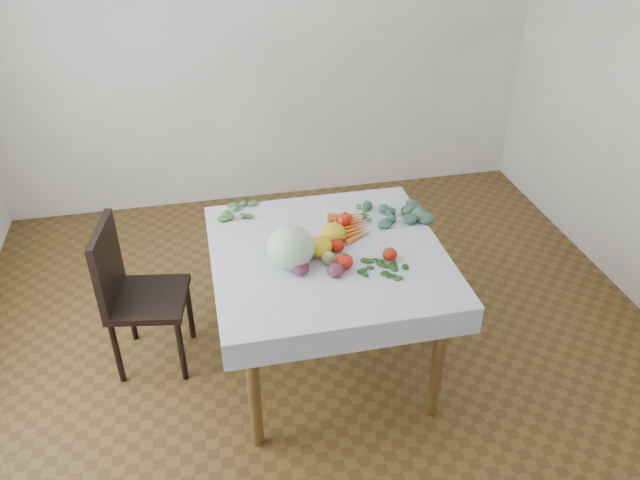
% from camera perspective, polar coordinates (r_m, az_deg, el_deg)
% --- Properties ---
extents(ground, '(4.00, 4.00, 0.00)m').
position_cam_1_polar(ground, '(3.52, 0.64, -11.32)').
color(ground, brown).
extents(back_wall, '(4.00, 0.04, 2.70)m').
position_cam_1_polar(back_wall, '(4.62, -5.07, 19.09)').
color(back_wall, white).
rests_on(back_wall, ground).
extents(table, '(1.00, 1.00, 0.75)m').
position_cam_1_polar(table, '(3.09, 0.71, -2.64)').
color(table, brown).
rests_on(table, ground).
extents(tablecloth, '(1.12, 1.12, 0.01)m').
position_cam_1_polar(tablecloth, '(3.04, 0.73, -1.12)').
color(tablecloth, white).
rests_on(tablecloth, table).
extents(chair, '(0.45, 0.45, 0.86)m').
position_cam_1_polar(chair, '(3.38, -16.89, -4.22)').
color(chair, black).
rests_on(chair, ground).
extents(cabbage, '(0.30, 0.30, 0.20)m').
position_cam_1_polar(cabbage, '(2.89, -2.67, -0.66)').
color(cabbage, beige).
rests_on(cabbage, tablecloth).
extents(tomato_a, '(0.08, 0.08, 0.07)m').
position_cam_1_polar(tomato_a, '(3.22, 2.28, 1.88)').
color(tomato_a, red).
rests_on(tomato_a, tablecloth).
extents(tomato_b, '(0.08, 0.08, 0.07)m').
position_cam_1_polar(tomato_b, '(3.02, 1.55, -0.48)').
color(tomato_b, red).
rests_on(tomato_b, tablecloth).
extents(tomato_c, '(0.11, 0.11, 0.08)m').
position_cam_1_polar(tomato_c, '(2.90, 2.21, -1.98)').
color(tomato_c, red).
rests_on(tomato_c, tablecloth).
extents(tomato_d, '(0.09, 0.09, 0.06)m').
position_cam_1_polar(tomato_d, '(2.98, 6.41, -1.30)').
color(tomato_d, red).
rests_on(tomato_d, tablecloth).
extents(heirloom_back, '(0.17, 0.17, 0.09)m').
position_cam_1_polar(heirloom_back, '(3.09, 1.17, 0.66)').
color(heirloom_back, yellow).
rests_on(heirloom_back, tablecloth).
extents(heirloom_front, '(0.13, 0.13, 0.09)m').
position_cam_1_polar(heirloom_front, '(2.99, -0.08, -0.61)').
color(heirloom_front, yellow).
rests_on(heirloom_front, tablecloth).
extents(onion_a, '(0.09, 0.09, 0.07)m').
position_cam_1_polar(onion_a, '(2.87, -1.78, -2.56)').
color(onion_a, '#50162C').
rests_on(onion_a, tablecloth).
extents(onion_b, '(0.10, 0.10, 0.06)m').
position_cam_1_polar(onion_b, '(2.86, 1.44, -2.76)').
color(onion_b, '#50162C').
rests_on(onion_b, tablecloth).
extents(tomatillo_cluster, '(0.11, 0.14, 0.05)m').
position_cam_1_polar(tomatillo_cluster, '(2.94, 0.06, -1.73)').
color(tomatillo_cluster, '#B2CC75').
rests_on(tomatillo_cluster, tablecloth).
extents(carrot_bunch, '(0.19, 0.30, 0.03)m').
position_cam_1_polar(carrot_bunch, '(3.22, 2.96, 1.36)').
color(carrot_bunch, orange).
rests_on(carrot_bunch, tablecloth).
extents(kale_bunch, '(0.32, 0.25, 0.04)m').
position_cam_1_polar(kale_bunch, '(3.35, 6.71, 2.69)').
color(kale_bunch, '#3B614A').
rests_on(kale_bunch, tablecloth).
extents(basil_bunch, '(0.24, 0.17, 0.01)m').
position_cam_1_polar(basil_bunch, '(2.92, 5.81, -2.65)').
color(basil_bunch, '#214E18').
rests_on(basil_bunch, tablecloth).
extents(dill_bunch, '(0.23, 0.17, 0.02)m').
position_cam_1_polar(dill_bunch, '(3.37, -7.41, 2.61)').
color(dill_bunch, '#416E32').
rests_on(dill_bunch, tablecloth).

